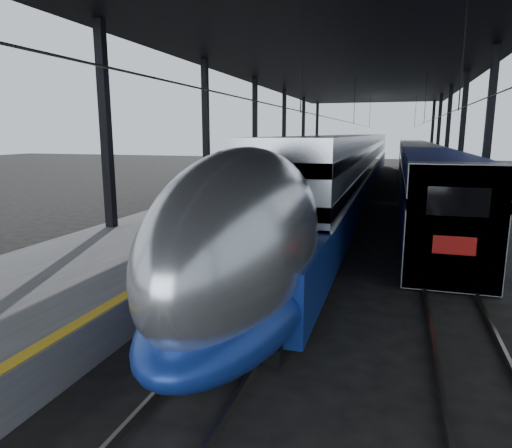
% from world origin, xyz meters
% --- Properties ---
extents(ground, '(160.00, 160.00, 0.00)m').
position_xyz_m(ground, '(0.00, 0.00, 0.00)').
color(ground, black).
rests_on(ground, ground).
extents(platform, '(6.00, 80.00, 1.00)m').
position_xyz_m(platform, '(-3.50, 20.00, 0.50)').
color(platform, '#4C4C4F').
rests_on(platform, ground).
extents(yellow_strip, '(0.30, 80.00, 0.01)m').
position_xyz_m(yellow_strip, '(-0.70, 20.00, 1.00)').
color(yellow_strip, gold).
rests_on(yellow_strip, platform).
extents(rails, '(6.52, 80.00, 0.16)m').
position_xyz_m(rails, '(4.50, 20.00, 0.08)').
color(rails, slate).
rests_on(rails, ground).
extents(canopy, '(18.00, 75.00, 9.47)m').
position_xyz_m(canopy, '(1.90, 20.00, 9.12)').
color(canopy, black).
rests_on(canopy, ground).
extents(tgv_train, '(3.23, 65.20, 4.63)m').
position_xyz_m(tgv_train, '(2.00, 26.33, 2.17)').
color(tgv_train, '#AFB1B6').
rests_on(tgv_train, ground).
extents(second_train, '(2.83, 56.05, 3.90)m').
position_xyz_m(second_train, '(7.00, 30.58, 1.97)').
color(second_train, navy).
rests_on(second_train, ground).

